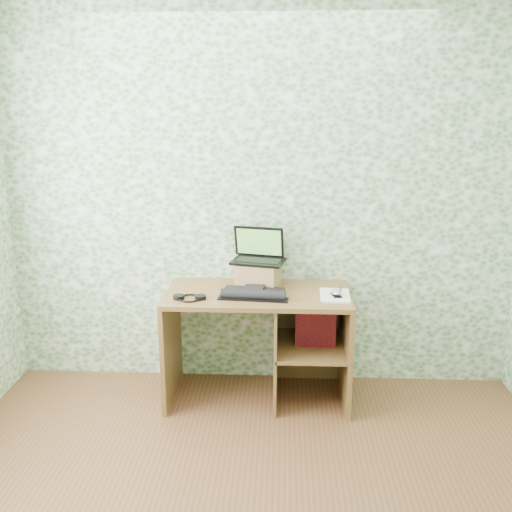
# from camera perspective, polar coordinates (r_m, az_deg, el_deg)

# --- Properties ---
(wall_back) EXTENTS (3.50, 0.00, 3.50)m
(wall_back) POSITION_cam_1_polar(r_m,az_deg,el_deg) (3.89, 0.41, 5.52)
(wall_back) COLOR white
(wall_back) RESTS_ON ground
(desk) EXTENTS (1.20, 0.60, 0.75)m
(desk) POSITION_cam_1_polar(r_m,az_deg,el_deg) (3.84, 1.38, -7.34)
(desk) COLOR brown
(desk) RESTS_ON floor
(riser) EXTENTS (0.31, 0.28, 0.16)m
(riser) POSITION_cam_1_polar(r_m,az_deg,el_deg) (3.83, 0.23, -1.82)
(riser) COLOR olive
(riser) RESTS_ON desk
(laptop) EXTENTS (0.38, 0.31, 0.23)m
(laptop) POSITION_cam_1_polar(r_m,az_deg,el_deg) (3.83, 0.26, 0.27)
(laptop) COLOR black
(laptop) RESTS_ON riser
(keyboard) EXTENTS (0.45, 0.26, 0.06)m
(keyboard) POSITION_cam_1_polar(r_m,az_deg,el_deg) (3.64, -0.25, -3.74)
(keyboard) COLOR black
(keyboard) RESTS_ON desk
(headphones) EXTENTS (0.21, 0.15, 0.03)m
(headphones) POSITION_cam_1_polar(r_m,az_deg,el_deg) (3.62, -6.66, -4.16)
(headphones) COLOR black
(headphones) RESTS_ON desk
(notepad) EXTENTS (0.20, 0.27, 0.01)m
(notepad) POSITION_cam_1_polar(r_m,az_deg,el_deg) (3.68, 7.89, -3.92)
(notepad) COLOR white
(notepad) RESTS_ON desk
(mouse) EXTENTS (0.08, 0.11, 0.03)m
(mouse) POSITION_cam_1_polar(r_m,az_deg,el_deg) (3.65, 8.03, -3.73)
(mouse) COLOR silver
(mouse) RESTS_ON notepad
(pen) EXTENTS (0.02, 0.13, 0.01)m
(pen) POSITION_cam_1_polar(r_m,az_deg,el_deg) (3.76, 8.46, -3.34)
(pen) COLOR black
(pen) RESTS_ON notepad
(red_box) EXTENTS (0.27, 0.09, 0.32)m
(red_box) POSITION_cam_1_polar(r_m,az_deg,el_deg) (3.79, 5.98, -6.61)
(red_box) COLOR maroon
(red_box) RESTS_ON desk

